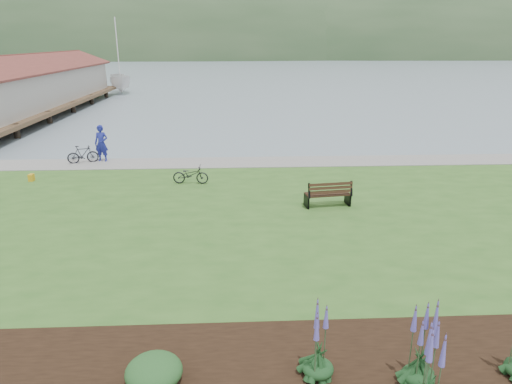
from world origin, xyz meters
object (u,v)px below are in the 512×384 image
park_bench (329,194)px  person (101,140)px  bicycle_a (191,175)px  sailboat (122,93)px

park_bench → person: person is taller
bicycle_a → sailboat: 43.29m
person → park_bench: bearing=-26.7°
bicycle_a → sailboat: bearing=22.3°
person → bicycle_a: (5.05, -4.22, -0.73)m
park_bench → sailboat: sailboat is taller
person → bicycle_a: 6.62m
park_bench → sailboat: bearing=104.8°
sailboat → person: bearing=-96.3°
person → sailboat: size_ratio=0.08×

